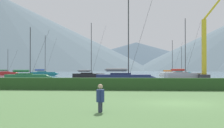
{
  "coord_description": "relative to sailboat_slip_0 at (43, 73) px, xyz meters",
  "views": [
    {
      "loc": [
        -2.37,
        -18.35,
        1.93
      ],
      "look_at": [
        -7.49,
        47.2,
        2.87
      ],
      "focal_mm": 52.13,
      "sensor_mm": 36.0,
      "label": 1
    }
  ],
  "objects": [
    {
      "name": "sailboat_slip_8",
      "position": [
        38.58,
        15.5,
        -0.05
      ],
      "size": [
        7.15,
        2.35,
        8.79
      ],
      "rotation": [
        0.0,
        0.0,
        -0.04
      ],
      "color": "#19707A",
      "rests_on": "harbor_water"
    },
    {
      "name": "sailboat_slip_7",
      "position": [
        7.77,
        -35.35,
        -0.03
      ],
      "size": [
        7.57,
        2.7,
        8.58
      ],
      "rotation": [
        0.0,
        0.0,
        0.08
      ],
      "color": "#236B38",
      "rests_on": "harbor_water"
    },
    {
      "name": "person_seated_viewer",
      "position": [
        23.71,
        -71.82,
        0.04
      ],
      "size": [
        0.36,
        0.56,
        1.25
      ],
      "rotation": [
        0.0,
        0.0,
        -0.2
      ],
      "color": "#2D3347",
      "rests_on": "ground_plane"
    },
    {
      "name": "sailboat_slip_4",
      "position": [
        33.84,
        -2.93,
        -0.09
      ],
      "size": [
        6.72,
        3.13,
        9.12
      ],
      "rotation": [
        0.0,
        0.0,
        0.22
      ],
      "color": "white",
      "rests_on": "harbor_water"
    },
    {
      "name": "dock_crane",
      "position": [
        38.48,
        -21.61,
        4.4
      ],
      "size": [
        4.95,
        2.0,
        16.46
      ],
      "color": "#333338",
      "rests_on": "ground_plane"
    },
    {
      "name": "harbor_water",
      "position": [
        27.72,
        69.2,
        -0.64
      ],
      "size": [
        320.0,
        246.0,
        0.0
      ],
      "primitive_type": "cube",
      "color": "slate",
      "rests_on": "ground_plane"
    },
    {
      "name": "distant_hill_far_shoulder",
      "position": [
        23.98,
        330.54,
        17.2
      ],
      "size": [
        251.61,
        251.61,
        35.68
      ],
      "primitive_type": "cone",
      "color": "#425666",
      "rests_on": "ground_plane"
    },
    {
      "name": "sailboat_slip_1",
      "position": [
        -13.0,
        6.45,
        -0.07
      ],
      "size": [
        7.1,
        2.55,
        7.74
      ],
      "rotation": [
        0.0,
        0.0,
        0.08
      ],
      "color": "red",
      "rests_on": "harbor_water"
    },
    {
      "name": "sailboat_slip_2",
      "position": [
        34.43,
        -20.57,
        0.04
      ],
      "size": [
        8.18,
        3.79,
        11.97
      ],
      "rotation": [
        0.0,
        0.0,
        0.21
      ],
      "color": "#9E9EA3",
      "rests_on": "harbor_water"
    },
    {
      "name": "sailboat_slip_11",
      "position": [
        15.78,
        -22.08,
        -0.03
      ],
      "size": [
        7.15,
        2.17,
        11.03
      ],
      "rotation": [
        0.0,
        0.0,
        0.01
      ],
      "color": "black",
      "rests_on": "harbor_water"
    },
    {
      "name": "sailboat_slip_0",
      "position": [
        0.0,
        0.0,
        0.0
      ],
      "size": [
        7.73,
        3.69,
        10.98
      ],
      "rotation": [
        0.0,
        0.0,
        0.23
      ],
      "color": "#19707A",
      "rests_on": "harbor_water"
    },
    {
      "name": "hedge_line",
      "position": [
        27.72,
        -56.8,
        -0.1
      ],
      "size": [
        80.0,
        1.2,
        1.09
      ],
      "primitive_type": "cube",
      "color": "#284C23",
      "rests_on": "ground_plane"
    },
    {
      "name": "ground_plane",
      "position": [
        27.72,
        -67.8,
        -0.64
      ],
      "size": [
        1000.0,
        1000.0,
        0.0
      ],
      "primitive_type": "plane",
      "color": "#517A42"
    },
    {
      "name": "sailboat_slip_5",
      "position": [
        23.64,
        -41.9,
        0.08
      ],
      "size": [
        8.49,
        2.75,
        12.58
      ],
      "rotation": [
        0.0,
        0.0,
        -0.03
      ],
      "color": "navy",
      "rests_on": "harbor_water"
    }
  ]
}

